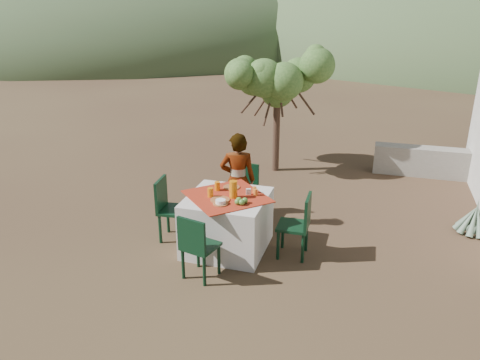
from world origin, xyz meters
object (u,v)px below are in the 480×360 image
(chair_near, at_px, (197,245))
(agave, at_px, (475,220))
(chair_right, at_px, (299,223))
(person, at_px, (238,180))
(juice_pitcher, at_px, (233,189))
(chair_left, at_px, (169,206))
(table, at_px, (227,222))
(chair_far, at_px, (244,188))
(shrub_tree, at_px, (282,86))

(chair_near, distance_m, agave, 4.07)
(chair_right, distance_m, person, 1.23)
(chair_right, distance_m, agave, 2.72)
(person, distance_m, juice_pitcher, 0.79)
(chair_near, xyz_separation_m, person, (0.03, 1.54, 0.25))
(chair_left, xyz_separation_m, person, (0.78, 0.68, 0.22))
(chair_left, height_order, agave, chair_left)
(chair_near, height_order, agave, chair_near)
(chair_right, xyz_separation_m, person, (-1.02, 0.66, 0.23))
(table, relative_size, agave, 2.23)
(chair_near, bearing_deg, agave, -131.83)
(chair_near, relative_size, juice_pitcher, 3.65)
(table, height_order, chair_far, chair_far)
(chair_far, bearing_deg, chair_left, -118.32)
(chair_left, bearing_deg, juice_pitcher, -100.22)
(chair_far, bearing_deg, agave, 14.92)
(chair_near, xyz_separation_m, chair_left, (-0.75, 0.86, 0.03))
(chair_right, bearing_deg, chair_left, -90.48)
(chair_far, bearing_deg, shrub_tree, 96.82)
(person, bearing_deg, chair_left, 24.51)
(chair_far, height_order, chair_right, chair_right)
(shrub_tree, bearing_deg, chair_right, -73.72)
(chair_far, height_order, agave, chair_far)
(chair_far, height_order, person, person)
(agave, bearing_deg, shrub_tree, 150.13)
(chair_left, bearing_deg, table, -98.95)
(table, xyz_separation_m, chair_far, (-0.08, 1.09, 0.08))
(chair_right, bearing_deg, juice_pitcher, -84.74)
(table, bearing_deg, shrub_tree, 90.23)
(shrub_tree, xyz_separation_m, juice_pitcher, (0.11, -3.37, -0.79))
(chair_far, distance_m, chair_right, 1.44)
(table, distance_m, chair_far, 1.09)
(chair_near, relative_size, chair_left, 0.94)
(chair_far, relative_size, chair_near, 1.00)
(person, distance_m, shrub_tree, 2.79)
(chair_right, height_order, juice_pitcher, juice_pitcher)
(chair_left, bearing_deg, chair_far, -42.62)
(chair_left, relative_size, person, 0.62)
(table, height_order, chair_left, chair_left)
(table, distance_m, chair_left, 0.86)
(juice_pitcher, bearing_deg, chair_far, 98.90)
(chair_far, bearing_deg, table, -77.46)
(chair_right, bearing_deg, agave, 119.88)
(chair_left, bearing_deg, person, -54.77)
(chair_left, xyz_separation_m, juice_pitcher, (0.95, -0.07, 0.39))
(chair_near, bearing_deg, person, -77.03)
(shrub_tree, relative_size, agave, 3.60)
(chair_far, height_order, chair_left, chair_left)
(shrub_tree, distance_m, juice_pitcher, 3.46)
(juice_pitcher, bearing_deg, agave, 25.27)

